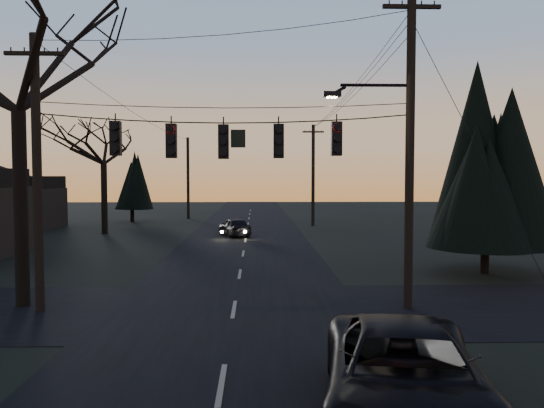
{
  "coord_description": "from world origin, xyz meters",
  "views": [
    {
      "loc": [
        0.7,
        -6.44,
        4.18
      ],
      "look_at": [
        1.18,
        9.49,
        3.35
      ],
      "focal_mm": 35.0,
      "sensor_mm": 36.0,
      "label": 1
    }
  ],
  "objects_px": {
    "suv_near": "(406,378)",
    "utility_pole_right": "(408,308)",
    "sedan_oncoming_a": "(235,227)",
    "bare_tree_left": "(16,31)",
    "utility_pole_far_r": "(313,226)",
    "evergreen_right": "(487,165)",
    "utility_pole_left": "(40,311)",
    "utility_pole_far_l": "(188,219)"
  },
  "relations": [
    {
      "from": "suv_near",
      "to": "utility_pole_right",
      "type": "bearing_deg",
      "value": 82.79
    },
    {
      "from": "sedan_oncoming_a",
      "to": "bare_tree_left",
      "type": "bearing_deg",
      "value": 54.55
    },
    {
      "from": "utility_pole_far_r",
      "to": "evergreen_right",
      "type": "xyz_separation_m",
      "value": [
        5.05,
        -22.07,
        4.68
      ]
    },
    {
      "from": "utility_pole_right",
      "to": "utility_pole_far_r",
      "type": "height_order",
      "value": "utility_pole_right"
    },
    {
      "from": "utility_pole_left",
      "to": "bare_tree_left",
      "type": "distance_m",
      "value": 8.8
    },
    {
      "from": "evergreen_right",
      "to": "suv_near",
      "type": "distance_m",
      "value": 16.05
    },
    {
      "from": "utility_pole_right",
      "to": "evergreen_right",
      "type": "bearing_deg",
      "value": 49.56
    },
    {
      "from": "utility_pole_right",
      "to": "sedan_oncoming_a",
      "type": "relative_size",
      "value": 2.63
    },
    {
      "from": "utility_pole_far_l",
      "to": "utility_pole_right",
      "type": "bearing_deg",
      "value": -72.28
    },
    {
      "from": "utility_pole_far_r",
      "to": "utility_pole_right",
      "type": "bearing_deg",
      "value": -90.0
    },
    {
      "from": "utility_pole_far_r",
      "to": "sedan_oncoming_a",
      "type": "relative_size",
      "value": 2.23
    },
    {
      "from": "utility_pole_left",
      "to": "suv_near",
      "type": "relative_size",
      "value": 1.46
    },
    {
      "from": "utility_pole_left",
      "to": "sedan_oncoming_a",
      "type": "bearing_deg",
      "value": 75.67
    },
    {
      "from": "suv_near",
      "to": "evergreen_right",
      "type": "bearing_deg",
      "value": 71.05
    },
    {
      "from": "utility_pole_far_r",
      "to": "utility_pole_left",
      "type": "bearing_deg",
      "value": -112.33
    },
    {
      "from": "bare_tree_left",
      "to": "utility_pole_right",
      "type": "bearing_deg",
      "value": -3.18
    },
    {
      "from": "utility_pole_left",
      "to": "utility_pole_far_l",
      "type": "distance_m",
      "value": 36.0
    },
    {
      "from": "utility_pole_right",
      "to": "bare_tree_left",
      "type": "bearing_deg",
      "value": 176.82
    },
    {
      "from": "evergreen_right",
      "to": "utility_pole_far_l",
      "type": "bearing_deg",
      "value": 118.83
    },
    {
      "from": "utility_pole_far_r",
      "to": "bare_tree_left",
      "type": "height_order",
      "value": "bare_tree_left"
    },
    {
      "from": "bare_tree_left",
      "to": "suv_near",
      "type": "bearing_deg",
      "value": -40.29
    },
    {
      "from": "utility_pole_right",
      "to": "suv_near",
      "type": "relative_size",
      "value": 1.72
    },
    {
      "from": "utility_pole_far_r",
      "to": "evergreen_right",
      "type": "height_order",
      "value": "evergreen_right"
    },
    {
      "from": "sedan_oncoming_a",
      "to": "utility_pole_far_l",
      "type": "bearing_deg",
      "value": -90.04
    },
    {
      "from": "suv_near",
      "to": "sedan_oncoming_a",
      "type": "xyz_separation_m",
      "value": [
        -4.0,
        28.17,
        -0.16
      ]
    },
    {
      "from": "utility_pole_left",
      "to": "suv_near",
      "type": "xyz_separation_m",
      "value": [
        9.2,
        -7.81,
        0.81
      ]
    },
    {
      "from": "utility_pole_left",
      "to": "sedan_oncoming_a",
      "type": "relative_size",
      "value": 2.23
    },
    {
      "from": "utility_pole_far_r",
      "to": "sedan_oncoming_a",
      "type": "height_order",
      "value": "utility_pole_far_r"
    },
    {
      "from": "utility_pole_left",
      "to": "suv_near",
      "type": "height_order",
      "value": "utility_pole_left"
    },
    {
      "from": "utility_pole_far_l",
      "to": "evergreen_right",
      "type": "height_order",
      "value": "evergreen_right"
    },
    {
      "from": "suv_near",
      "to": "sedan_oncoming_a",
      "type": "relative_size",
      "value": 1.53
    },
    {
      "from": "bare_tree_left",
      "to": "sedan_oncoming_a",
      "type": "distance_m",
      "value": 22.11
    },
    {
      "from": "utility_pole_right",
      "to": "utility_pole_left",
      "type": "relative_size",
      "value": 1.18
    },
    {
      "from": "utility_pole_left",
      "to": "utility_pole_far_l",
      "type": "relative_size",
      "value": 1.06
    },
    {
      "from": "utility_pole_far_r",
      "to": "suv_near",
      "type": "xyz_separation_m",
      "value": [
        -2.3,
        -35.81,
        0.81
      ]
    },
    {
      "from": "utility_pole_far_r",
      "to": "sedan_oncoming_a",
      "type": "bearing_deg",
      "value": -129.52
    },
    {
      "from": "utility_pole_far_r",
      "to": "bare_tree_left",
      "type": "distance_m",
      "value": 31.21
    },
    {
      "from": "utility_pole_right",
      "to": "utility_pole_far_l",
      "type": "height_order",
      "value": "utility_pole_right"
    },
    {
      "from": "utility_pole_far_l",
      "to": "suv_near",
      "type": "distance_m",
      "value": 44.77
    },
    {
      "from": "utility_pole_left",
      "to": "sedan_oncoming_a",
      "type": "height_order",
      "value": "utility_pole_left"
    },
    {
      "from": "utility_pole_far_l",
      "to": "sedan_oncoming_a",
      "type": "distance_m",
      "value": 16.49
    },
    {
      "from": "evergreen_right",
      "to": "sedan_oncoming_a",
      "type": "relative_size",
      "value": 2.14
    }
  ]
}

